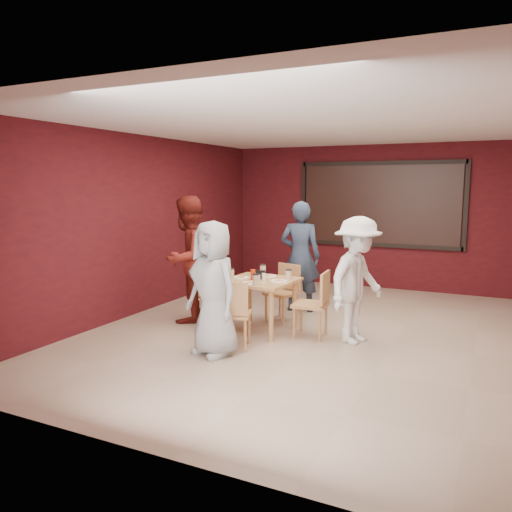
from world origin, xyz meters
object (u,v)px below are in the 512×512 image
at_px(dining_table, 260,286).
at_px(diner_front, 213,289).
at_px(diner_back, 300,256).
at_px(diner_left, 188,259).
at_px(chair_left, 213,293).
at_px(chair_back, 285,289).
at_px(chair_front, 233,311).
at_px(diner_right, 357,280).
at_px(chair_right, 316,300).

distance_m(dining_table, diner_front, 1.14).
height_order(diner_back, diner_left, diner_left).
relative_size(chair_left, diner_back, 0.46).
bearing_deg(chair_back, chair_front, -91.97).
bearing_deg(diner_front, chair_left, 141.77).
relative_size(chair_front, diner_right, 0.53).
bearing_deg(chair_front, dining_table, 92.76).
bearing_deg(diner_back, dining_table, 75.60).
bearing_deg(dining_table, diner_left, 178.74).
bearing_deg(chair_right, diner_front, -127.14).
bearing_deg(diner_front, chair_right, 74.03).
height_order(chair_left, chair_right, chair_right).
xyz_separation_m(chair_back, diner_back, (0.01, 0.63, 0.41)).
bearing_deg(diner_back, chair_front, 78.47).
relative_size(chair_front, chair_right, 0.97).
relative_size(chair_front, diner_left, 0.46).
xyz_separation_m(chair_back, chair_left, (-0.83, -0.70, -0.01)).
relative_size(chair_back, diner_left, 0.45).
distance_m(chair_front, chair_right, 1.19).
xyz_separation_m(diner_back, diner_right, (1.24, -1.23, -0.07)).
distance_m(chair_back, chair_right, 0.96).
relative_size(chair_left, chair_right, 0.92).
bearing_deg(dining_table, diner_back, 85.52).
bearing_deg(dining_table, chair_left, -178.48).
bearing_deg(diner_left, diner_right, 91.61).
bearing_deg(chair_back, chair_right, -41.85).
height_order(chair_left, diner_left, diner_left).
bearing_deg(dining_table, diner_right, 3.37).
distance_m(chair_left, diner_front, 1.33).
distance_m(chair_front, chair_back, 1.55).
distance_m(dining_table, chair_back, 0.71).
bearing_deg(chair_right, dining_table, -177.01).
height_order(dining_table, chair_right, chair_right).
relative_size(diner_front, diner_left, 0.86).
relative_size(chair_back, chair_right, 0.94).
bearing_deg(diner_front, diner_right, 61.50).
height_order(chair_back, chair_left, chair_back).
bearing_deg(chair_right, chair_left, -177.71).
bearing_deg(chair_front, diner_left, 144.24).
relative_size(dining_table, diner_right, 0.59).
relative_size(dining_table, chair_left, 1.18).
bearing_deg(diner_right, diner_front, 147.12).
distance_m(chair_front, diner_front, 0.43).
distance_m(dining_table, chair_left, 0.75).
bearing_deg(diner_left, chair_front, 54.65).
relative_size(dining_table, diner_left, 0.52).
height_order(dining_table, chair_back, dining_table).
xyz_separation_m(chair_back, diner_front, (-0.17, -1.81, 0.33)).
bearing_deg(chair_right, diner_back, 119.08).
distance_m(dining_table, diner_left, 1.23).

